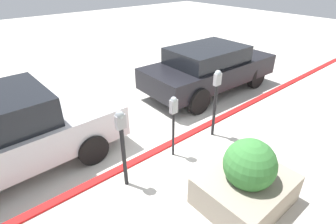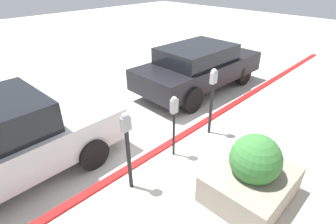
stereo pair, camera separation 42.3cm
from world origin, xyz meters
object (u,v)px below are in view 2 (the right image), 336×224
parking_meter_second (174,114)px  parking_meter_middle (212,92)px  parked_car_middle (199,66)px  parking_meter_nearest (127,141)px  planter_box (252,175)px

parking_meter_second → parking_meter_middle: size_ratio=0.84×
parking_meter_second → parked_car_middle: (2.96, 1.71, -0.20)m
parking_meter_middle → parked_car_middle: parking_meter_middle is taller
parking_meter_nearest → parking_meter_second: bearing=4.0°
parked_car_middle → parking_meter_middle: bearing=-133.7°
parking_meter_nearest → parking_meter_second: parking_meter_nearest is taller
parking_meter_second → parking_meter_nearest: bearing=-176.0°
parking_meter_second → planter_box: parking_meter_second is taller
parking_meter_middle → parked_car_middle: (1.77, 1.75, -0.29)m
planter_box → parked_car_middle: bearing=49.5°
parking_meter_nearest → parked_car_middle: 4.52m
parked_car_middle → parking_meter_nearest: bearing=-154.8°
parking_meter_nearest → planter_box: (1.25, -1.60, -0.52)m
parking_meter_middle → planter_box: (-1.12, -1.65, -0.59)m
parking_meter_second → planter_box: 1.75m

